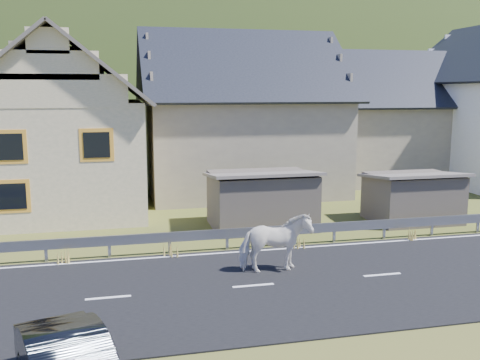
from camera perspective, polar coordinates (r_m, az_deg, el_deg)
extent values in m
plane|color=#3B4E16|center=(16.84, 14.93, -9.88)|extent=(160.00, 160.00, 0.00)
cube|color=black|center=(16.83, 14.93, -9.82)|extent=(60.00, 7.00, 0.04)
cube|color=silver|center=(16.83, 14.93, -9.73)|extent=(60.00, 6.60, 0.01)
cube|color=#93969B|center=(19.85, 10.05, -4.97)|extent=(28.00, 0.08, 0.34)
cube|color=#93969B|center=(18.58, -19.99, -7.16)|extent=(0.10, 0.06, 0.70)
cube|color=#93969B|center=(18.42, -13.77, -6.99)|extent=(0.10, 0.06, 0.70)
cube|color=#93969B|center=(18.49, -7.52, -6.73)|extent=(0.10, 0.06, 0.70)
cube|color=#93969B|center=(18.77, -1.39, -6.40)|extent=(0.10, 0.06, 0.70)
cube|color=#93969B|center=(19.25, 4.48, -6.01)|extent=(0.10, 0.06, 0.70)
cube|color=#93969B|center=(19.92, 10.00, -5.59)|extent=(0.10, 0.06, 0.70)
cube|color=#93969B|center=(20.77, 15.12, -5.16)|extent=(0.10, 0.06, 0.70)
cube|color=#93969B|center=(21.77, 19.79, -4.72)|extent=(0.10, 0.06, 0.70)
cube|color=#93969B|center=(22.89, 24.02, -4.30)|extent=(0.10, 0.06, 0.70)
cube|color=#5F5549|center=(21.69, 2.30, -2.17)|extent=(4.30, 3.30, 2.40)
cube|color=#5F5549|center=(23.79, 17.92, -1.83)|extent=(3.80, 2.90, 2.20)
cube|color=beige|center=(26.26, -18.12, 2.52)|extent=(7.00, 9.00, 5.00)
cube|color=gold|center=(21.95, -23.42, 3.26)|extent=(1.30, 0.12, 1.30)
cube|color=gold|center=(21.60, -15.04, 3.64)|extent=(1.30, 0.12, 1.30)
cube|color=gold|center=(22.22, -23.10, -1.61)|extent=(1.30, 0.12, 1.30)
cube|color=gray|center=(27.85, -22.47, 11.03)|extent=(0.70, 0.70, 2.40)
cube|color=gray|center=(29.87, -0.12, 3.80)|extent=(10.00, 9.00, 5.00)
cube|color=gray|center=(35.29, 15.21, 4.03)|extent=(9.00, 8.00, 4.60)
ellipsoid|color=#1F3311|center=(196.06, -9.15, 2.01)|extent=(440.00, 280.00, 260.00)
imported|color=white|center=(16.31, 3.77, -6.71)|extent=(1.02, 2.17, 1.81)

